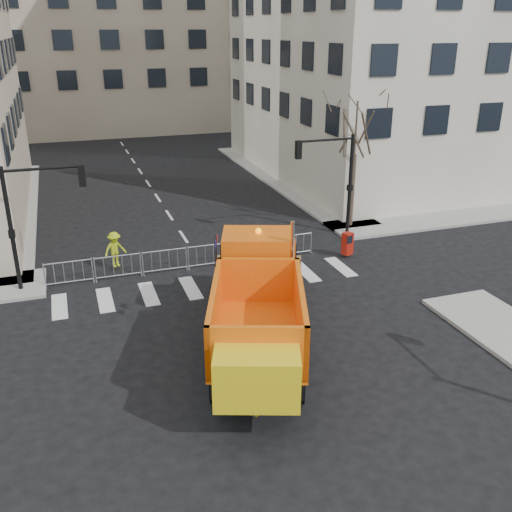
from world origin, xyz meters
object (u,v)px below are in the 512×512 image
object	(u,v)px
plow_truck	(258,304)
cop_b	(291,263)
cop_c	(290,269)
newspaper_box	(347,244)
cop_a	(253,278)
worker	(115,249)

from	to	relation	value
plow_truck	cop_b	xyz separation A→B (m)	(3.31, 5.11, -0.96)
plow_truck	cop_c	world-z (taller)	plow_truck
cop_b	newspaper_box	distance (m)	4.20
cop_a	worker	distance (m)	7.07
cop_c	worker	xyz separation A→B (m)	(-6.74, 4.77, -0.03)
plow_truck	newspaper_box	world-z (taller)	plow_truck
plow_truck	newspaper_box	bearing A→B (deg)	-25.59
cop_a	worker	world-z (taller)	worker
worker	plow_truck	bearing A→B (deg)	-89.96
cop_b	worker	bearing A→B (deg)	-18.61
plow_truck	newspaper_box	distance (m)	10.00
cop_b	worker	xyz separation A→B (m)	(-7.09, 4.01, 0.05)
plow_truck	newspaper_box	size ratio (longest dim) A/B	10.34
cop_b	newspaper_box	xyz separation A→B (m)	(3.74, 1.90, -0.24)
cop_a	cop_b	bearing A→B (deg)	166.47
plow_truck	worker	xyz separation A→B (m)	(-3.79, 9.12, -0.92)
worker	cop_c	bearing A→B (deg)	-57.80
newspaper_box	cop_a	bearing A→B (deg)	-171.00
plow_truck	worker	size ratio (longest dim) A/B	6.79
cop_a	plow_truck	bearing A→B (deg)	35.11
cop_c	newspaper_box	bearing A→B (deg)	161.06
cop_a	cop_c	world-z (taller)	cop_c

